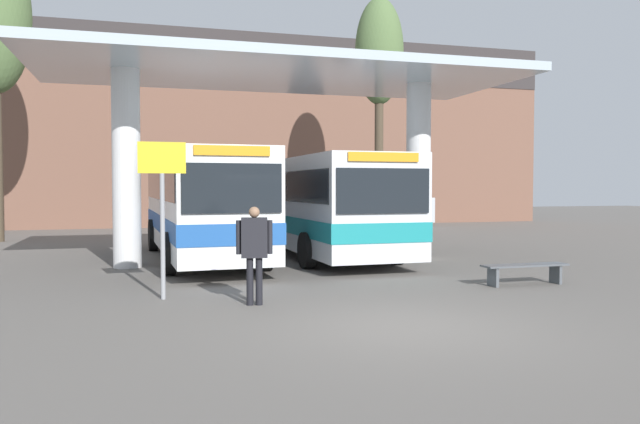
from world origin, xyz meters
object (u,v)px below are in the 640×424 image
Objects in this scene: transit_bus_left_bay at (200,201)px; info_sign_platform at (162,188)px; parked_car_street at (389,207)px; transit_bus_center_bay at (316,202)px; waiting_bench_near_pillar at (525,269)px; poplar_tree_behind_left at (379,56)px; pedestrian_waiting at (254,245)px.

transit_bus_left_bay reaches higher than info_sign_platform.
parked_car_street is (12.78, 19.47, -1.09)m from info_sign_platform.
transit_bus_center_bay is 8.06m from waiting_bench_near_pillar.
transit_bus_left_bay is 9.65m from waiting_bench_near_pillar.
waiting_bench_near_pillar is 0.19× the size of poplar_tree_behind_left.
poplar_tree_behind_left reaches higher than pedestrian_waiting.
transit_bus_left_bay reaches higher than transit_bus_center_bay.
transit_bus_left_bay is at bearing 101.80° from pedestrian_waiting.
transit_bus_center_bay reaches higher than parked_car_street.
parked_car_street reaches higher than waiting_bench_near_pillar.
pedestrian_waiting is at bearing 65.62° from transit_bus_center_bay.
parked_car_street is (7.71, 12.43, -0.62)m from transit_bus_center_bay.
pedestrian_waiting is 23.40m from parked_car_street.
parked_car_street is at bearing 71.34° from pedestrian_waiting.
poplar_tree_behind_left is at bearing 70.86° from pedestrian_waiting.
transit_bus_center_bay is 3.67× the size of info_sign_platform.
poplar_tree_behind_left is (8.76, 7.60, 6.35)m from transit_bus_left_bay.
parked_car_street is (11.19, 20.55, -0.04)m from pedestrian_waiting.
transit_bus_center_bay reaches higher than pedestrian_waiting.
transit_bus_center_bay is at bearing 76.72° from pedestrian_waiting.
parked_car_street is at bearing -123.02° from transit_bus_center_bay.
pedestrian_waiting is 0.17× the size of poplar_tree_behind_left.
poplar_tree_behind_left is at bearing -126.14° from transit_bus_center_bay.
parked_car_street reaches higher than pedestrian_waiting.
info_sign_platform is 0.64× the size of parked_car_street.
poplar_tree_behind_left is 2.28× the size of parked_car_street.
pedestrian_waiting reaches higher than waiting_bench_near_pillar.
pedestrian_waiting is 0.39× the size of parked_car_street.
info_sign_platform reaches higher than transit_bus_center_bay.
poplar_tree_behind_left reaches higher than waiting_bench_near_pillar.
info_sign_platform is at bearing -125.35° from poplar_tree_behind_left.
info_sign_platform reaches higher than pedestrian_waiting.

